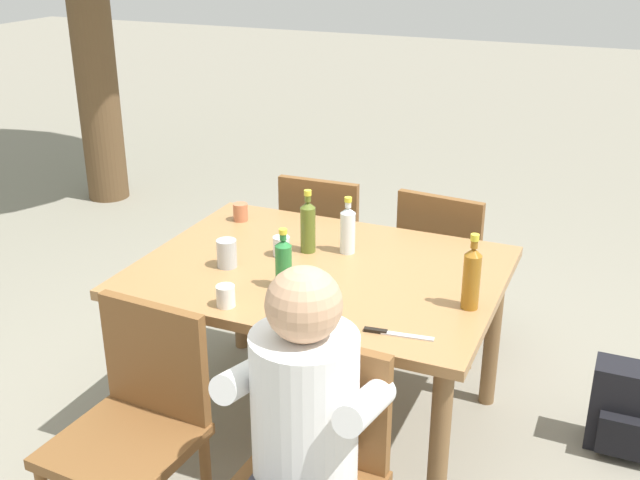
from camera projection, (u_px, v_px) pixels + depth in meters
ground_plane at (320, 423)px, 3.38m from camera, size 24.00×24.00×0.00m
dining_table at (320, 287)px, 3.13m from camera, size 1.44×1.08×0.76m
chair_near_right at (311, 467)px, 2.37m from camera, size 0.46×0.46×0.87m
chair_far_right at (445, 262)px, 3.79m from camera, size 0.48×0.48×0.87m
chair_far_left at (327, 243)px, 4.02m from camera, size 0.45×0.45×0.87m
chair_near_left at (137, 418)px, 2.60m from camera, size 0.47×0.47×0.87m
person_in_white_shirt at (294, 443)px, 2.21m from camera, size 0.47×0.61×1.18m
bottle_amber at (472, 277)px, 2.72m from camera, size 0.06×0.06×0.29m
bottle_olive at (308, 225)px, 3.20m from camera, size 0.06×0.06×0.27m
bottle_green at (284, 263)px, 2.88m from camera, size 0.06×0.06×0.24m
bottle_clear at (348, 229)px, 3.20m from camera, size 0.06×0.06×0.25m
cup_white at (226, 296)px, 2.77m from camera, size 0.07×0.07×0.08m
cup_glass at (281, 246)px, 3.19m from camera, size 0.07×0.07×0.08m
cup_terracotta at (240, 212)px, 3.57m from camera, size 0.07×0.07×0.08m
cup_steel at (227, 253)px, 3.08m from camera, size 0.08×0.08×0.12m
table_knife at (393, 333)px, 2.59m from camera, size 0.24×0.05×0.01m
backpack_by_near_side at (629, 411)px, 3.15m from camera, size 0.31×0.22×0.38m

